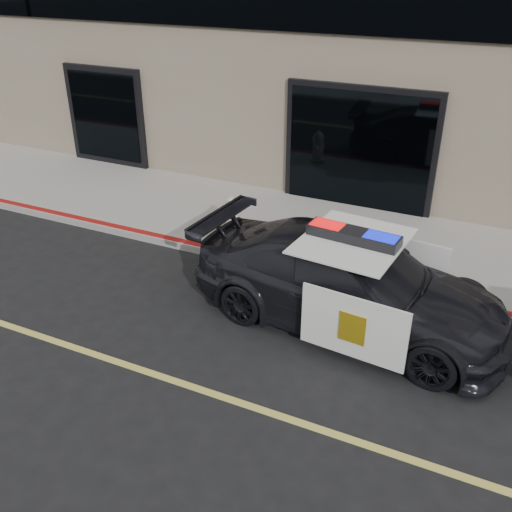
% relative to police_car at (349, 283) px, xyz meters
% --- Properties ---
extents(ground, '(120.00, 120.00, 0.00)m').
position_rel_police_car_xyz_m(ground, '(-0.21, -2.44, -0.75)').
color(ground, black).
rests_on(ground, ground).
extents(sidewalk_n, '(60.00, 3.50, 0.15)m').
position_rel_police_car_xyz_m(sidewalk_n, '(-0.21, 2.81, -0.67)').
color(sidewalk_n, gray).
rests_on(sidewalk_n, ground).
extents(police_car, '(3.02, 5.49, 1.67)m').
position_rel_police_car_xyz_m(police_car, '(0.00, 0.00, 0.00)').
color(police_car, black).
rests_on(police_car, ground).
extents(fire_hydrant, '(0.39, 0.54, 0.86)m').
position_rel_police_car_xyz_m(fire_hydrant, '(-3.03, 1.79, -0.19)').
color(fire_hydrant, beige).
rests_on(fire_hydrant, sidewalk_n).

